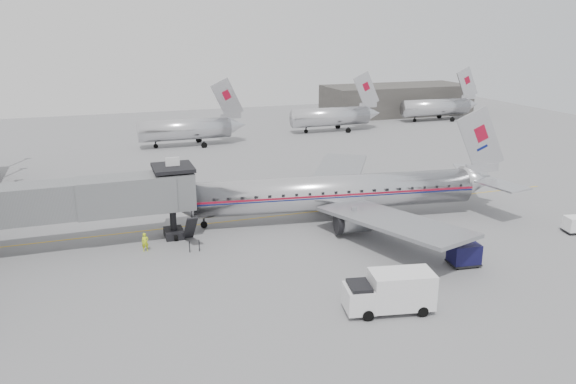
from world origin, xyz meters
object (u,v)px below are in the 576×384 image
at_px(airliner, 342,192).
at_px(ramp_worker, 145,242).
at_px(baggage_cart_navy, 464,254).
at_px(service_van, 390,291).
at_px(baggage_cart_white, 576,224).

bearing_deg(airliner, ramp_worker, -165.68).
distance_m(airliner, baggage_cart_navy, 14.02).
height_order(airliner, ramp_worker, airliner).
xyz_separation_m(airliner, ramp_worker, (-18.66, -2.10, -1.87)).
height_order(service_van, baggage_cart_white, service_van).
bearing_deg(baggage_cart_navy, service_van, -146.42).
height_order(service_van, baggage_cart_navy, service_van).
bearing_deg(baggage_cart_white, service_van, -150.89).
bearing_deg(service_van, baggage_cart_white, 28.58).
distance_m(airliner, service_van, 18.37).
height_order(service_van, ramp_worker, service_van).
relative_size(baggage_cart_white, ramp_worker, 1.37).
distance_m(airliner, ramp_worker, 18.87).
xyz_separation_m(service_van, baggage_cart_navy, (9.05, 4.56, -0.46)).
bearing_deg(ramp_worker, service_van, -48.50).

